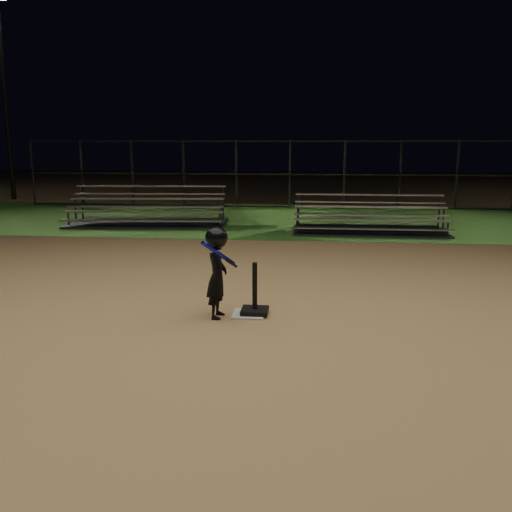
{
  "coord_description": "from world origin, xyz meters",
  "views": [
    {
      "loc": [
        0.88,
        -7.37,
        2.41
      ],
      "look_at": [
        0.0,
        1.0,
        0.65
      ],
      "focal_mm": 38.25,
      "sensor_mm": 36.0,
      "label": 1
    }
  ],
  "objects": [
    {
      "name": "bleacher_left",
      "position": [
        -4.01,
        8.37,
        0.23
      ],
      "size": [
        4.73,
        2.58,
        1.12
      ],
      "rotation": [
        0.0,
        0.0,
        0.08
      ],
      "color": "#AFAEB3",
      "rests_on": "ground"
    },
    {
      "name": "batting_tee",
      "position": [
        0.08,
        0.04,
        0.15
      ],
      "size": [
        0.38,
        0.38,
        0.73
      ],
      "color": "black",
      "rests_on": "home_plate"
    },
    {
      "name": "light_pole_left",
      "position": [
        -12.0,
        14.94,
        4.95
      ],
      "size": [
        0.9,
        0.53,
        8.3
      ],
      "color": "#2D2D30",
      "rests_on": "ground"
    },
    {
      "name": "backstop_fence",
      "position": [
        0.0,
        13.0,
        1.25
      ],
      "size": [
        20.08,
        0.08,
        2.5
      ],
      "color": "#38383D",
      "rests_on": "ground"
    },
    {
      "name": "ground",
      "position": [
        0.0,
        0.0,
        0.0
      ],
      "size": [
        80.0,
        80.0,
        0.0
      ],
      "primitive_type": "plane",
      "color": "#AE864F",
      "rests_on": "ground"
    },
    {
      "name": "grass_strip",
      "position": [
        0.0,
        10.0,
        0.01
      ],
      "size": [
        60.0,
        8.0,
        0.01
      ],
      "primitive_type": "cube",
      "color": "#2F5F1E",
      "rests_on": "ground"
    },
    {
      "name": "bleacher_right",
      "position": [
        2.42,
        7.58,
        0.21
      ],
      "size": [
        4.07,
        1.99,
        1.0
      ],
      "rotation": [
        0.0,
        0.0,
        -0.0
      ],
      "color": "silver",
      "rests_on": "ground"
    },
    {
      "name": "home_plate",
      "position": [
        0.0,
        0.0,
        0.01
      ],
      "size": [
        0.45,
        0.45,
        0.02
      ],
      "primitive_type": "cube",
      "color": "beige",
      "rests_on": "ground"
    },
    {
      "name": "child_batter",
      "position": [
        -0.42,
        -0.14,
        0.68
      ],
      "size": [
        0.44,
        0.58,
        1.29
      ],
      "rotation": [
        0.0,
        0.0,
        1.52
      ],
      "color": "black",
      "rests_on": "ground"
    }
  ]
}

